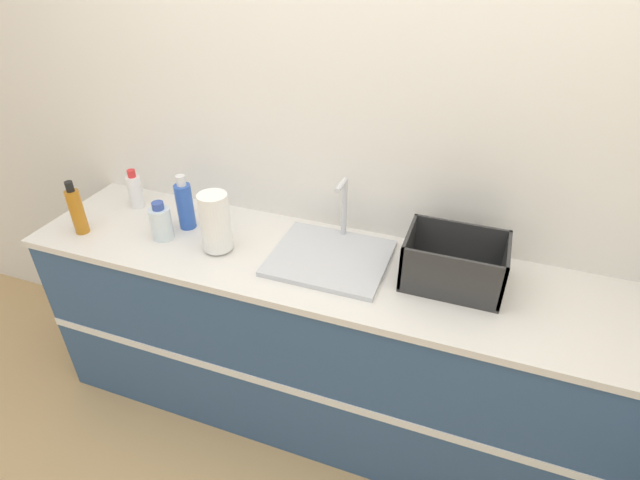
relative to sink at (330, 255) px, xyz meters
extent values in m
plane|color=tan|center=(-0.04, -0.31, -0.90)|extent=(12.00, 12.00, 0.00)
cube|color=silver|center=(-0.04, 0.28, 0.40)|extent=(4.84, 0.06, 2.60)
cube|color=#33517A|center=(-0.04, -0.03, -0.47)|extent=(2.44, 0.56, 0.85)
cube|color=white|center=(-0.04, -0.31, -0.47)|extent=(2.44, 0.01, 0.04)
cube|color=silver|center=(-0.04, -0.03, -0.03)|extent=(2.47, 0.59, 0.03)
cube|color=silver|center=(0.00, -0.01, -0.01)|extent=(0.46, 0.40, 0.02)
cylinder|color=silver|center=(0.00, 0.17, 0.13)|extent=(0.02, 0.02, 0.25)
cylinder|color=silver|center=(0.00, 0.12, 0.25)|extent=(0.02, 0.10, 0.02)
cylinder|color=#4C4C51|center=(-0.45, -0.09, -0.01)|extent=(0.09, 0.09, 0.01)
cylinder|color=white|center=(-0.45, -0.09, 0.11)|extent=(0.12, 0.12, 0.24)
cube|color=#2D2D2D|center=(0.47, 0.01, -0.01)|extent=(0.36, 0.25, 0.01)
cube|color=#2D2D2D|center=(0.47, -0.11, 0.08)|extent=(0.36, 0.01, 0.18)
cube|color=#2D2D2D|center=(0.47, 0.13, 0.08)|extent=(0.36, 0.01, 0.18)
cube|color=#2D2D2D|center=(0.30, 0.01, 0.08)|extent=(0.01, 0.25, 0.18)
cube|color=#2D2D2D|center=(0.65, 0.01, 0.08)|extent=(0.01, 0.25, 0.18)
cylinder|color=#2D56B7|center=(-0.67, 0.02, 0.08)|extent=(0.07, 0.07, 0.20)
cylinder|color=silver|center=(-0.67, 0.02, 0.21)|extent=(0.04, 0.04, 0.04)
cylinder|color=silver|center=(-0.72, -0.09, 0.05)|extent=(0.09, 0.09, 0.14)
cylinder|color=#334C9E|center=(-0.72, -0.09, 0.14)|extent=(0.05, 0.05, 0.03)
cylinder|color=white|center=(-0.99, 0.10, 0.06)|extent=(0.06, 0.06, 0.15)
cylinder|color=red|center=(-0.99, 0.10, 0.15)|extent=(0.04, 0.04, 0.03)
cylinder|color=#B26B19|center=(-1.07, -0.18, 0.08)|extent=(0.06, 0.06, 0.20)
cylinder|color=black|center=(-1.07, -0.18, 0.20)|extent=(0.03, 0.03, 0.04)
camera|label=1|loc=(0.52, -1.54, 1.13)|focal=28.00mm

